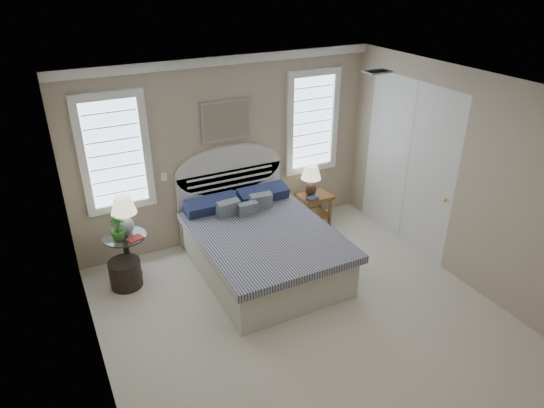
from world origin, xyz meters
The scene contains 21 objects.
floor centered at (0.00, 0.00, 0.00)m, with size 4.50×5.00×0.01m, color beige.
ceiling centered at (0.00, 0.00, 2.70)m, with size 4.50×5.00×0.01m, color silver.
wall_back centered at (0.00, 2.50, 1.35)m, with size 4.50×0.02×2.70m, color tan.
wall_left centered at (-2.25, 0.00, 1.35)m, with size 0.02×5.00×2.70m, color tan.
wall_right centered at (2.25, 0.00, 1.35)m, with size 0.02×5.00×2.70m, color tan.
crown_molding centered at (0.00, 2.46, 2.64)m, with size 4.50×0.08×0.12m, color white.
hvac_vent centered at (1.20, 0.80, 2.68)m, with size 0.30×0.20×0.02m, color #B2B2B2.
switch_plate centered at (-0.95, 2.48, 1.15)m, with size 0.08×0.01×0.12m, color white.
window_left centered at (-1.55, 2.48, 1.60)m, with size 0.90×0.06×1.60m, color silver.
window_right centered at (1.40, 2.48, 1.60)m, with size 0.90×0.06×1.60m, color silver.
painting centered at (0.00, 2.46, 1.82)m, with size 0.74×0.04×0.58m, color silver.
closet_door centered at (2.23, 1.20, 1.20)m, with size 0.02×1.80×2.40m, color white.
bed centered at (0.00, 1.46, 0.39)m, with size 1.72×2.28×1.47m.
side_table_left centered at (-1.65, 2.05, 0.39)m, with size 0.56×0.56×0.63m.
nightstand_right centered at (1.30, 2.15, 0.39)m, with size 0.50×0.40×0.53m.
floor_pot centered at (-1.73, 1.86, 0.19)m, with size 0.41×0.41×0.37m, color black.
lamp_left centered at (-1.60, 2.08, 0.95)m, with size 0.40×0.40×0.53m.
lamp_right centered at (1.22, 2.15, 0.84)m, with size 0.34×0.34×0.50m.
potted_plant centered at (-1.73, 1.96, 0.80)m, with size 0.19×0.19×0.34m, color #317B38.
books_left centered at (-1.55, 1.89, 0.64)m, with size 0.22×0.18×0.03m.
books_right centered at (1.17, 2.00, 0.55)m, with size 0.19×0.15×0.05m.
Camera 1 is at (-2.41, -3.63, 3.81)m, focal length 32.00 mm.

